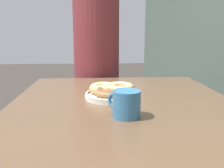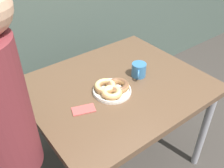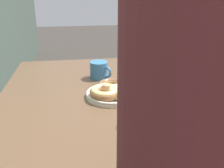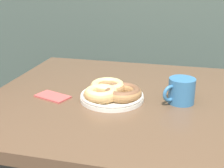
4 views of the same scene
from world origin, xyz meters
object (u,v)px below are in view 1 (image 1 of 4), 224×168
coffee_mug (126,103)px  person_figure (96,68)px  napkin (104,86)px  donut_plate (112,91)px  dining_table (124,121)px

coffee_mug → person_figure: size_ratio=0.07×
coffee_mug → napkin: bearing=-172.3°
napkin → person_figure: bearing=-175.2°
coffee_mug → person_figure: bearing=-173.7°
donut_plate → person_figure: person_figure is taller
dining_table → person_figure: 0.76m
coffee_mug → person_figure: (-0.90, -0.10, -0.01)m
dining_table → donut_plate: size_ratio=4.35×
dining_table → napkin: 0.31m
dining_table → person_figure: person_figure is taller
dining_table → coffee_mug: size_ratio=9.88×
donut_plate → person_figure: size_ratio=0.16×
dining_table → donut_plate: bearing=-150.0°
dining_table → coffee_mug: bearing=-4.7°
coffee_mug → donut_plate: bearing=-172.5°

